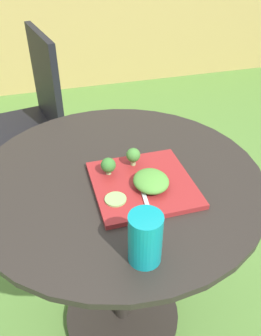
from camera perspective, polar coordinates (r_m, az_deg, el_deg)
ground_plane at (r=1.51m, az=-1.34°, el=-23.56°), size 12.00×12.00×0.00m
patio_table at (r=1.16m, az=-1.64°, el=-12.72°), size 0.80×0.80×0.73m
patio_chair at (r=1.78m, az=-16.66°, el=8.75°), size 0.51×0.51×0.90m
salad_plate at (r=0.91m, az=2.05°, el=-2.71°), size 0.26×0.26×0.01m
drinking_glass at (r=0.70m, az=2.44°, el=-11.99°), size 0.07×0.07×0.12m
fork at (r=0.87m, az=2.07°, el=-3.94°), size 0.03×0.15×0.00m
lettuce_mound at (r=0.88m, az=3.44°, el=-2.17°), size 0.09×0.10×0.04m
broccoli_floret_0 at (r=0.95m, az=0.45°, el=2.11°), size 0.04×0.04×0.05m
broccoli_floret_1 at (r=0.92m, az=-3.72°, el=0.44°), size 0.04×0.04×0.05m
cucumber_slice_0 at (r=0.85m, az=-2.50°, el=-5.22°), size 0.05×0.05×0.01m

